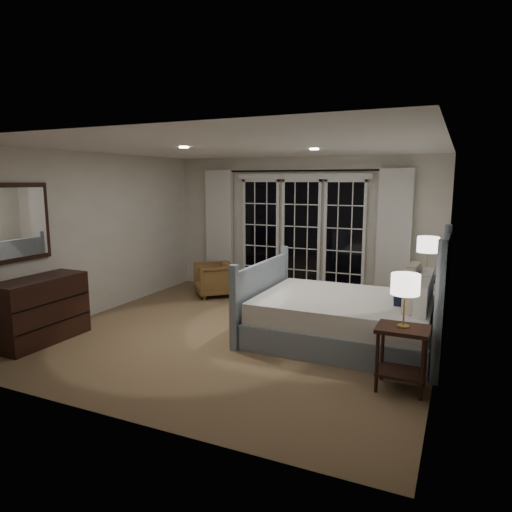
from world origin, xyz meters
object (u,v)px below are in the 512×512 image
at_px(bed, 349,316).
at_px(nightstand_left, 402,349).
at_px(lamp_left, 405,285).
at_px(lamp_right, 428,245).
at_px(dresser, 41,310).
at_px(nightstand_right, 425,293).
at_px(armchair, 214,279).

distance_m(bed, nightstand_left, 1.39).
relative_size(nightstand_left, lamp_left, 1.22).
height_order(lamp_right, dresser, lamp_right).
height_order(nightstand_left, lamp_left, lamp_left).
relative_size(nightstand_right, lamp_left, 1.31).
height_order(bed, lamp_right, bed).
bearing_deg(bed, lamp_left, -55.18).
bearing_deg(lamp_left, nightstand_right, 89.10).
bearing_deg(nightstand_right, armchair, 176.97).
bearing_deg(bed, lamp_right, 55.66).
xyz_separation_m(nightstand_left, lamp_right, (0.04, 2.36, 0.74)).
height_order(nightstand_left, dresser, dresser).
xyz_separation_m(bed, lamp_left, (0.79, -1.14, 0.73)).
bearing_deg(lamp_right, armchair, 176.97).
bearing_deg(nightstand_right, dresser, -147.59).
bearing_deg(armchair, nightstand_right, 45.27).
distance_m(lamp_right, armchair, 3.73).
relative_size(nightstand_left, dresser, 0.55).
bearing_deg(lamp_left, armchair, 144.58).
xyz_separation_m(bed, lamp_right, (0.83, 1.22, 0.82)).
bearing_deg(lamp_right, nightstand_left, -90.90).
bearing_deg(armchair, lamp_right, 45.27).
bearing_deg(lamp_right, dresser, -147.59).
distance_m(nightstand_left, nightstand_right, 2.36).
bearing_deg(nightstand_left, bed, 124.82).
relative_size(lamp_right, dresser, 0.49).
xyz_separation_m(lamp_left, dresser, (-4.44, -0.48, -0.65)).
distance_m(nightstand_right, dresser, 5.30).
bearing_deg(lamp_right, lamp_left, -90.90).
bearing_deg(armchair, bed, 21.52).
distance_m(nightstand_right, lamp_left, 2.44).
xyz_separation_m(nightstand_right, dresser, (-4.47, -2.84, -0.04)).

